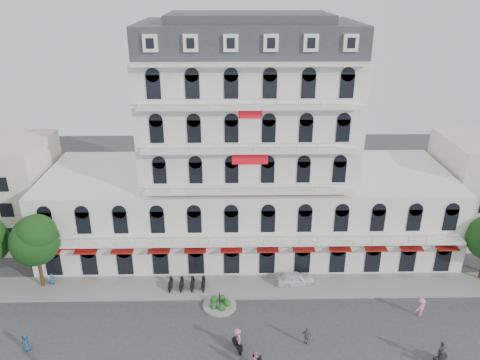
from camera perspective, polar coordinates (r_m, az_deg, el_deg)
name	(u,v)px	position (r m, az deg, el deg)	size (l,w,h in m)	color
ground	(254,352)	(41.75, 1.71, -20.24)	(120.00, 120.00, 0.00)	#38383A
sidewalk	(250,287)	(48.63, 1.22, -12.88)	(53.00, 4.00, 0.16)	gray
main_building	(248,164)	(51.83, 0.94, 1.97)	(45.00, 15.00, 25.80)	silver
traffic_island	(220,304)	(46.12, -2.49, -14.92)	(3.20, 3.20, 1.60)	gray
parked_scooter_row	(187,289)	(48.71, -6.46, -13.09)	(4.40, 1.80, 1.10)	black
tree_west_inner	(35,238)	(49.82, -23.76, -6.50)	(4.76, 4.76, 8.25)	#382314
parked_car	(295,279)	(49.08, 6.75, -11.84)	(1.57, 3.90, 1.33)	white
rider_northeast	(441,353)	(43.10, 23.31, -18.81)	(1.51, 1.09, 2.31)	#222227
rider_center	(237,339)	(41.16, -0.34, -18.82)	(1.00, 1.62, 2.17)	black
pedestrian_left	(26,342)	(45.04, -24.65, -17.55)	(0.82, 0.53, 1.68)	navy
pedestrian_mid	(307,336)	(42.28, 8.18, -18.27)	(1.01, 0.42, 1.72)	slate
pedestrian_right	(421,307)	(47.66, 21.19, -14.27)	(1.22, 0.70, 1.89)	pink
pedestrian_far	(52,280)	(51.94, -21.90, -11.27)	(0.56, 0.36, 1.52)	#2B5382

